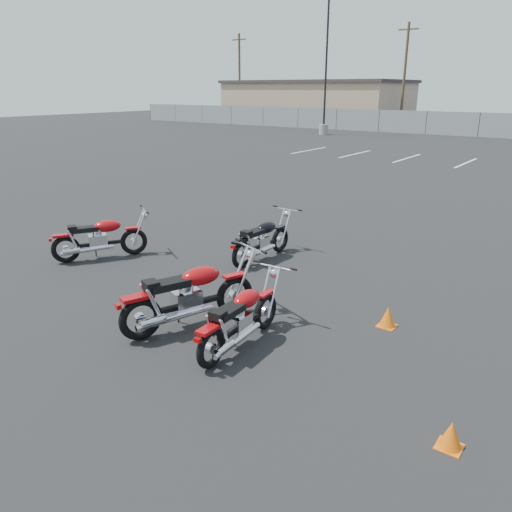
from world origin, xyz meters
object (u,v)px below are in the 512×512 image
Objects in this scene: motorcycle_front_red at (100,238)px; motorcycle_third_red at (240,318)px; motorcycle_rear_red at (189,296)px; motorcycle_second_black at (262,240)px.

motorcycle_front_red reaches higher than motorcycle_third_red.
motorcycle_third_red is 0.86× the size of motorcycle_rear_red.
motorcycle_front_red is 5.03m from motorcycle_third_red.
motorcycle_front_red is 3.51m from motorcycle_second_black.
motorcycle_second_black reaches higher than motorcycle_third_red.
motorcycle_rear_red is at bearing 177.66° from motorcycle_third_red.
motorcycle_second_black is at bearing 34.90° from motorcycle_front_red.
motorcycle_rear_red is (-1.02, 0.04, 0.08)m from motorcycle_third_red.
motorcycle_third_red is 1.02m from motorcycle_rear_red.
motorcycle_front_red reaches higher than motorcycle_second_black.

